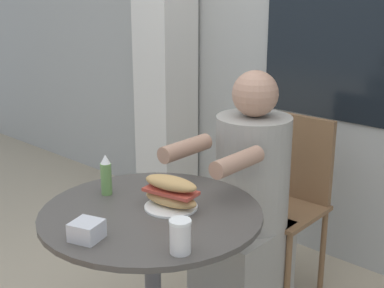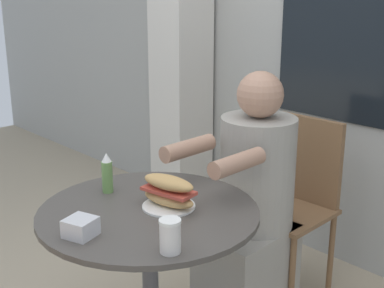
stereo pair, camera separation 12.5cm
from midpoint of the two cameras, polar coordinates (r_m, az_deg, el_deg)
storefront_wall at (r=2.85m, az=19.26°, el=14.32°), size 8.00×0.09×2.80m
lattice_pillar at (r=3.38m, az=-0.13°, el=12.10°), size 0.29×0.29×2.40m
cafe_table at (r=2.00m, az=-2.71°, el=-11.84°), size 0.79×0.79×0.71m
diner_chair at (r=2.64m, az=12.52°, el=-4.92°), size 0.39×0.39×0.87m
seated_diner at (r=2.39m, az=7.79°, el=-7.75°), size 0.34×0.59×1.14m
sandwich_on_plate at (r=1.91m, az=-0.64°, el=-5.24°), size 0.22×0.19×0.12m
drink_cup at (r=1.61m, az=-0.10°, el=-9.79°), size 0.07×0.07×0.11m
napkin_box at (r=1.74m, az=-9.77°, el=-8.78°), size 0.11×0.11×0.06m
condiment_bottle at (r=2.06m, az=-7.33°, el=-3.14°), size 0.04×0.04×0.16m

